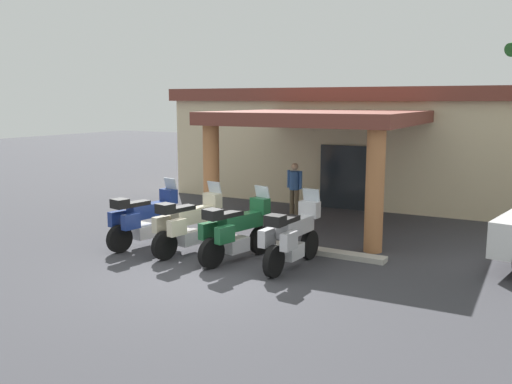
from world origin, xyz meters
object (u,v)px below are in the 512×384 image
at_px(motel_building, 375,141).
at_px(motorcycle_cream, 189,224).
at_px(motorcycle_silver, 292,236).
at_px(motorcycle_green, 236,230).
at_px(pedestrian, 295,185).
at_px(motorcycle_blue, 144,218).

height_order(motel_building, motorcycle_cream, motel_building).
xyz_separation_m(motorcycle_cream, motorcycle_silver, (2.61, 0.15, 0.00)).
bearing_deg(motorcycle_cream, motorcycle_green, -79.59).
height_order(motorcycle_cream, pedestrian, pedestrian).
relative_size(motorcycle_blue, motorcycle_cream, 1.00).
height_order(motorcycle_cream, motorcycle_green, same).
relative_size(motorcycle_cream, motorcycle_silver, 0.99).
relative_size(motorcycle_cream, motorcycle_green, 1.01).
relative_size(motorcycle_blue, pedestrian, 1.34).
xyz_separation_m(motorcycle_cream, pedestrian, (0.24, 5.11, 0.25)).
bearing_deg(motorcycle_silver, motorcycle_blue, 96.02).
relative_size(motel_building, motorcycle_cream, 6.49).
relative_size(motorcycle_cream, pedestrian, 1.34).
relative_size(motorcycle_blue, motorcycle_silver, 0.99).
height_order(motel_building, pedestrian, motel_building).
height_order(motorcycle_blue, motorcycle_silver, same).
xyz_separation_m(motorcycle_silver, pedestrian, (-2.37, 4.96, 0.25)).
bearing_deg(pedestrian, motorcycle_cream, -175.85).
relative_size(motel_building, motorcycle_silver, 6.44).
distance_m(motorcycle_green, pedestrian, 5.23).
bearing_deg(motel_building, motorcycle_cream, -98.69).
bearing_deg(motel_building, motorcycle_blue, -105.80).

